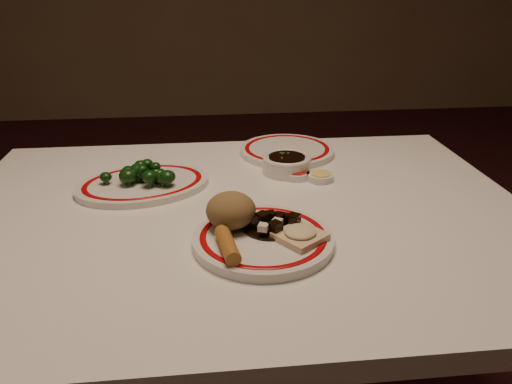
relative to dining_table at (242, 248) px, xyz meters
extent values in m
cube|color=white|center=(0.00, 0.00, 0.07)|extent=(1.20, 0.90, 0.04)
cylinder|color=black|center=(-0.54, 0.39, -0.30)|extent=(0.06, 0.06, 0.71)
cylinder|color=black|center=(0.54, 0.39, -0.30)|extent=(0.06, 0.06, 0.71)
cylinder|color=silver|center=(0.03, -0.14, 0.10)|extent=(0.33, 0.33, 0.02)
torus|color=#A0080B|center=(0.03, -0.14, 0.11)|extent=(0.29, 0.29, 0.00)
ellipsoid|color=olive|center=(-0.03, -0.10, 0.14)|extent=(0.09, 0.09, 0.07)
cylinder|color=#AE702B|center=(-0.04, -0.20, 0.12)|extent=(0.04, 0.10, 0.03)
cube|color=beige|center=(0.09, -0.17, 0.12)|extent=(0.11, 0.11, 0.01)
ellipsoid|color=beige|center=(0.09, -0.17, 0.12)|extent=(0.06, 0.06, 0.02)
cylinder|color=black|center=(0.04, -0.12, 0.11)|extent=(0.11, 0.11, 0.00)
cube|color=black|center=(0.07, -0.11, 0.12)|extent=(0.02, 0.02, 0.02)
cube|color=black|center=(0.04, -0.14, 0.12)|extent=(0.02, 0.02, 0.01)
cube|color=black|center=(0.07, -0.10, 0.12)|extent=(0.02, 0.02, 0.01)
cube|color=black|center=(0.02, -0.12, 0.13)|extent=(0.02, 0.02, 0.02)
cube|color=black|center=(0.06, -0.10, 0.12)|extent=(0.02, 0.02, 0.02)
cube|color=black|center=(0.05, -0.15, 0.13)|extent=(0.03, 0.03, 0.02)
cube|color=black|center=(0.03, -0.12, 0.13)|extent=(0.03, 0.03, 0.02)
cube|color=black|center=(0.09, -0.12, 0.13)|extent=(0.03, 0.03, 0.02)
cube|color=black|center=(0.06, -0.12, 0.13)|extent=(0.03, 0.03, 0.02)
cube|color=black|center=(0.04, -0.11, 0.13)|extent=(0.02, 0.02, 0.02)
cube|color=beige|center=(0.03, -0.11, 0.12)|extent=(0.02, 0.02, 0.01)
cube|color=beige|center=(0.03, -0.11, 0.13)|extent=(0.02, 0.02, 0.01)
cube|color=beige|center=(0.05, -0.14, 0.13)|extent=(0.02, 0.02, 0.01)
cube|color=beige|center=(0.03, -0.15, 0.13)|extent=(0.02, 0.02, 0.01)
torus|color=#A0080B|center=(-0.21, 0.14, 0.11)|extent=(0.32, 0.32, 0.00)
cylinder|color=#23471C|center=(-0.21, 0.14, 0.11)|extent=(0.01, 0.01, 0.01)
ellipsoid|color=#0D330C|center=(-0.21, 0.14, 0.13)|extent=(0.03, 0.03, 0.03)
cylinder|color=#23471C|center=(-0.20, 0.16, 0.11)|extent=(0.01, 0.01, 0.01)
ellipsoid|color=#0D330C|center=(-0.20, 0.16, 0.13)|extent=(0.03, 0.03, 0.02)
cylinder|color=#23471C|center=(-0.17, 0.13, 0.11)|extent=(0.01, 0.01, 0.01)
ellipsoid|color=#0D330C|center=(-0.17, 0.13, 0.13)|extent=(0.03, 0.03, 0.02)
cylinder|color=#23471C|center=(-0.20, 0.17, 0.11)|extent=(0.01, 0.01, 0.01)
ellipsoid|color=#0D330C|center=(-0.20, 0.17, 0.13)|extent=(0.03, 0.03, 0.02)
cylinder|color=#23471C|center=(-0.17, 0.11, 0.11)|extent=(0.01, 0.01, 0.01)
ellipsoid|color=#0D330C|center=(-0.17, 0.11, 0.13)|extent=(0.03, 0.03, 0.02)
cylinder|color=#23471C|center=(-0.16, 0.11, 0.11)|extent=(0.01, 0.01, 0.01)
ellipsoid|color=#0D330C|center=(-0.16, 0.11, 0.13)|extent=(0.04, 0.04, 0.03)
cylinder|color=#23471C|center=(-0.24, 0.12, 0.11)|extent=(0.01, 0.01, 0.01)
ellipsoid|color=#0D330C|center=(-0.24, 0.12, 0.13)|extent=(0.04, 0.04, 0.03)
cylinder|color=#23471C|center=(-0.22, 0.14, 0.11)|extent=(0.01, 0.01, 0.02)
ellipsoid|color=#0D330C|center=(-0.22, 0.14, 0.13)|extent=(0.04, 0.04, 0.03)
cylinder|color=#23471C|center=(-0.19, 0.11, 0.11)|extent=(0.01, 0.01, 0.01)
ellipsoid|color=#0D330C|center=(-0.19, 0.11, 0.13)|extent=(0.03, 0.03, 0.03)
cylinder|color=#23471C|center=(-0.18, 0.13, 0.11)|extent=(0.01, 0.01, 0.02)
ellipsoid|color=#0D330C|center=(-0.18, 0.13, 0.13)|extent=(0.03, 0.03, 0.02)
cylinder|color=#23471C|center=(-0.29, 0.13, 0.11)|extent=(0.01, 0.01, 0.01)
ellipsoid|color=#0D330C|center=(-0.29, 0.13, 0.12)|extent=(0.03, 0.03, 0.02)
cylinder|color=#23471C|center=(-0.25, 0.15, 0.11)|extent=(0.01, 0.01, 0.01)
ellipsoid|color=#0D330C|center=(-0.25, 0.15, 0.13)|extent=(0.03, 0.03, 0.02)
ellipsoid|color=#0D330C|center=(-0.22, 0.15, 0.14)|extent=(0.03, 0.03, 0.02)
ellipsoid|color=#0D330C|center=(-0.24, 0.13, 0.14)|extent=(0.02, 0.02, 0.02)
ellipsoid|color=#0D330C|center=(-0.18, 0.14, 0.14)|extent=(0.02, 0.02, 0.02)
ellipsoid|color=#0D330C|center=(-0.20, 0.15, 0.14)|extent=(0.03, 0.03, 0.02)
ellipsoid|color=#0D330C|center=(-0.21, 0.13, 0.14)|extent=(0.03, 0.03, 0.02)
cylinder|color=silver|center=(0.13, 0.19, 0.11)|extent=(0.12, 0.12, 0.04)
cylinder|color=black|center=(0.13, 0.19, 0.13)|extent=(0.09, 0.09, 0.00)
cylinder|color=silver|center=(0.14, 0.16, 0.10)|extent=(0.06, 0.06, 0.02)
cylinder|color=red|center=(0.14, 0.16, 0.11)|extent=(0.05, 0.05, 0.00)
cylinder|color=silver|center=(0.20, 0.14, 0.10)|extent=(0.06, 0.06, 0.02)
cylinder|color=#E9D25F|center=(0.20, 0.14, 0.11)|extent=(0.05, 0.05, 0.00)
cylinder|color=silver|center=(0.15, 0.33, 0.10)|extent=(0.27, 0.27, 0.02)
torus|color=#A0080B|center=(0.15, 0.33, 0.11)|extent=(0.24, 0.24, 0.00)
camera|label=1|loc=(-0.07, -0.92, 0.55)|focal=35.00mm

